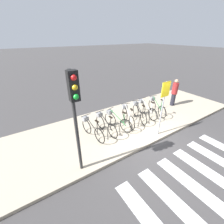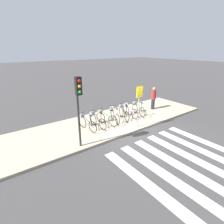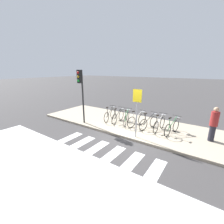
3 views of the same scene
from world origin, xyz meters
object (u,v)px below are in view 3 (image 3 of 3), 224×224
Objects in this scene: parked_bicycle_2 at (127,117)px; parked_bicycle_0 at (110,114)px; parked_bicycle_5 at (160,123)px; parked_bicycle_3 at (138,119)px; parked_bicycle_1 at (119,115)px; traffic_light at (81,86)px; parked_bicycle_6 at (173,126)px; parked_bicycle_4 at (150,121)px; pedestrian at (214,124)px; sign_post at (137,105)px.

parked_bicycle_0 is at bearing 179.17° from parked_bicycle_2.
parked_bicycle_3 is at bearing -177.16° from parked_bicycle_5.
parked_bicycle_1 is 2.97m from traffic_light.
parked_bicycle_3 is 0.98× the size of parked_bicycle_6.
parked_bicycle_3 is at bearing 179.83° from parked_bicycle_4.
pedestrian is at bearing 2.43° from parked_bicycle_3.
parked_bicycle_2 is 0.64× the size of sign_post.
traffic_light reaches higher than parked_bicycle_0.
pedestrian is 3.62m from sign_post.
parked_bicycle_1 is 0.61m from parked_bicycle_2.
pedestrian is at bearing 14.17° from traffic_light.
parked_bicycle_2 is 0.92× the size of pedestrian.
pedestrian reaches higher than parked_bicycle_0.
parked_bicycle_0 and parked_bicycle_3 have the same top height.
parked_bicycle_5 is at bearing 173.28° from parked_bicycle_6.
pedestrian reaches higher than parked_bicycle_4.
pedestrian is at bearing 2.10° from parked_bicycle_0.
traffic_light reaches higher than parked_bicycle_2.
sign_post is (1.91, -1.43, 1.19)m from parked_bicycle_1.
parked_bicycle_1 is 1.02× the size of parked_bicycle_6.
pedestrian is at bearing 3.06° from parked_bicycle_4.
parked_bicycle_1 is at bearing 40.75° from traffic_light.
parked_bicycle_1 is 3.32m from parked_bicycle_6.
parked_bicycle_2 is at bearing 32.35° from traffic_light.
parked_bicycle_0 is 2.65m from traffic_light.
parked_bicycle_3 is 3.73m from pedestrian.
parked_bicycle_2 is at bearing -176.18° from parked_bicycle_5.
parked_bicycle_4 is 0.57m from parked_bicycle_5.
traffic_light reaches higher than parked_bicycle_5.
parked_bicycle_3 is 1.99m from parked_bicycle_6.
parked_bicycle_5 is 1.02× the size of parked_bicycle_6.
parked_bicycle_0 is at bearing 54.55° from traffic_light.
traffic_light is (-1.73, -1.49, 1.91)m from parked_bicycle_1.
parked_bicycle_3 is at bearing 111.25° from sign_post.
pedestrian is (2.98, 0.16, 0.43)m from parked_bicycle_4.
parked_bicycle_0 is 3.28m from parked_bicycle_5.
parked_bicycle_6 is (3.98, 0.03, 0.00)m from parked_bicycle_0.
parked_bicycle_0 is 5.71m from pedestrian.
traffic_light reaches higher than parked_bicycle_1.
parked_bicycle_5 is 0.49× the size of traffic_light.
parked_bicycle_4 is at bearing 179.26° from parked_bicycle_6.
parked_bicycle_1 and parked_bicycle_2 have the same top height.
parked_bicycle_3 is (1.99, 0.05, 0.00)m from parked_bicycle_0.
parked_bicycle_0 is 1.01× the size of parked_bicycle_6.
parked_bicycle_3 is 0.47× the size of traffic_light.
parked_bicycle_6 is 0.65× the size of sign_post.
pedestrian is at bearing 27.87° from sign_post.
parked_bicycle_5 is 5.01m from traffic_light.
parked_bicycle_2 is at bearing -177.06° from pedestrian.
sign_post is at bearing -95.54° from parked_bicycle_4.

